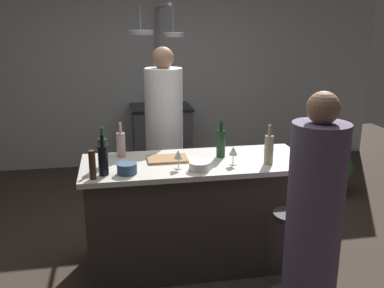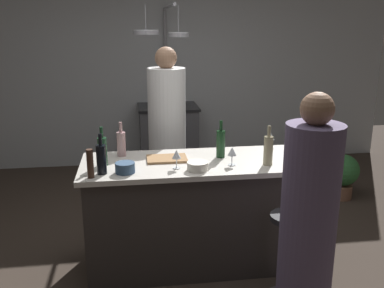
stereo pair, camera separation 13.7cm
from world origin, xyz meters
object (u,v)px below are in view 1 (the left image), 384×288
(chef, at_px, (164,143))
(cutting_board, at_px, (167,159))
(bar_stool_right, at_px, (289,252))
(wine_bottle_dark, at_px, (103,160))
(mixing_bowl_ceramic, at_px, (200,166))
(stove_range, at_px, (162,138))
(wine_bottle_white, at_px, (269,149))
(wine_bottle_red, at_px, (221,143))
(wine_glass_near_right_guest, at_px, (178,155))
(mixing_bowl_blue, at_px, (127,169))
(potted_plant, at_px, (337,172))
(wine_glass_by_chef, at_px, (269,136))
(pepper_mill, at_px, (92,165))
(wine_glass_near_left_guest, at_px, (233,152))
(wine_bottle_rose, at_px, (121,144))
(wine_bottle_green, at_px, (103,152))

(chef, xyz_separation_m, cutting_board, (-0.07, -0.84, 0.10))
(bar_stool_right, distance_m, cutting_board, 1.17)
(bar_stool_right, relative_size, wine_bottle_dark, 2.25)
(chef, bearing_deg, mixing_bowl_ceramic, -83.38)
(stove_range, bearing_deg, mixing_bowl_ceramic, -90.24)
(wine_bottle_white, distance_m, mixing_bowl_ceramic, 0.57)
(chef, height_order, wine_bottle_red, chef)
(wine_glass_near_right_guest, distance_m, mixing_bowl_blue, 0.39)
(potted_plant, xyz_separation_m, wine_glass_by_chef, (-1.19, -0.88, 0.71))
(wine_bottle_red, xyz_separation_m, wine_glass_near_right_guest, (-0.39, -0.23, -0.01))
(chef, relative_size, bar_stool_right, 2.57)
(stove_range, relative_size, chef, 0.51)
(wine_bottle_red, bearing_deg, stove_range, 95.43)
(pepper_mill, bearing_deg, wine_glass_near_left_guest, 6.89)
(mixing_bowl_ceramic, bearing_deg, stove_range, 89.76)
(potted_plant, bearing_deg, cutting_board, -153.15)
(pepper_mill, xyz_separation_m, wine_glass_by_chef, (1.49, 0.53, 0.00))
(wine_bottle_white, relative_size, mixing_bowl_ceramic, 1.97)
(bar_stool_right, height_order, mixing_bowl_ceramic, mixing_bowl_ceramic)
(wine_glass_by_chef, bearing_deg, mixing_bowl_blue, -160.03)
(potted_plant, xyz_separation_m, wine_glass_near_right_guest, (-2.05, -1.29, 0.71))
(potted_plant, bearing_deg, chef, -173.62)
(cutting_board, bearing_deg, wine_bottle_red, 1.10)
(mixing_bowl_blue, bearing_deg, wine_bottle_red, 19.69)
(mixing_bowl_blue, bearing_deg, wine_glass_by_chef, 19.97)
(chef, bearing_deg, wine_bottle_rose, -122.62)
(bar_stool_right, bearing_deg, wine_bottle_green, 154.44)
(pepper_mill, xyz_separation_m, mixing_bowl_ceramic, (0.78, 0.05, -0.07))
(bar_stool_right, xyz_separation_m, mixing_bowl_blue, (-1.12, 0.42, 0.56))
(cutting_board, distance_m, wine_bottle_dark, 0.57)
(wine_bottle_rose, bearing_deg, stove_range, 75.43)
(cutting_board, distance_m, wine_glass_by_chef, 0.95)
(chef, bearing_deg, wine_bottle_white, -57.34)
(bar_stool_right, height_order, wine_bottle_green, wine_bottle_green)
(wine_bottle_white, distance_m, wine_glass_by_chef, 0.45)
(stove_range, bearing_deg, wine_bottle_white, -78.18)
(cutting_board, height_order, wine_glass_near_right_guest, wine_glass_near_right_guest)
(stove_range, relative_size, pepper_mill, 4.24)
(cutting_board, xyz_separation_m, wine_bottle_rose, (-0.36, 0.16, 0.10))
(potted_plant, bearing_deg, wine_bottle_red, -147.55)
(stove_range, xyz_separation_m, potted_plant, (1.89, -1.32, -0.15))
(pepper_mill, height_order, wine_bottle_dark, wine_bottle_dark)
(wine_bottle_dark, xyz_separation_m, mixing_bowl_ceramic, (0.70, -0.02, -0.08))
(wine_bottle_green, relative_size, wine_glass_near_right_guest, 2.08)
(wine_glass_near_left_guest, bearing_deg, bar_stool_right, -57.76)
(wine_bottle_green, relative_size, wine_bottle_rose, 1.06)
(cutting_board, bearing_deg, wine_bottle_rose, 156.16)
(pepper_mill, height_order, wine_glass_by_chef, pepper_mill)
(cutting_board, bearing_deg, wine_bottle_white, -17.22)
(potted_plant, height_order, wine_bottle_green, wine_bottle_green)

